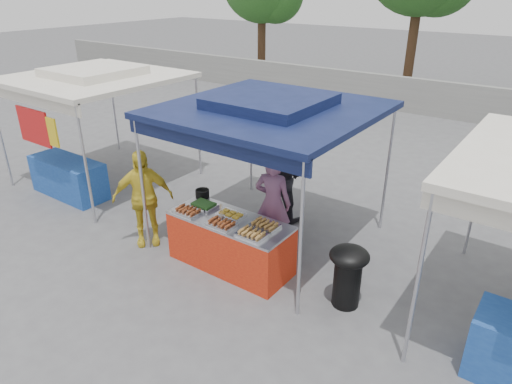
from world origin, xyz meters
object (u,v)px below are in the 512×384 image
Objects in this scene: cooking_pot at (202,193)px; wok_burner at (348,271)px; vendor_woman at (273,203)px; vendor_table at (230,243)px; customer_person at (143,198)px; helper_man at (283,176)px.

wok_burner is at bearing -3.09° from cooking_pot.
cooking_pot is at bearing 10.09° from vendor_woman.
wok_burner is at bearing 5.70° from vendor_table.
wok_burner is (1.94, 0.19, 0.13)m from vendor_table.
cooking_pot is at bearing -7.93° from customer_person.
helper_man is (-0.23, 1.90, 0.43)m from vendor_table.
helper_man is at bearing 67.56° from cooking_pot.
helper_man is 2.62m from customer_person.
cooking_pot is at bearing 158.40° from vendor_table.
customer_person is at bearing 54.50° from helper_man.
customer_person is at bearing -160.47° from wok_burner.
vendor_woman is at bearing 74.43° from vendor_table.
vendor_woman is 2.21m from customer_person.
vendor_table is 1.16× the size of helper_man.
cooking_pot is 0.25× the size of wok_burner.
cooking_pot is 2.84m from wok_burner.
vendor_table is 2.14× the size of wok_burner.
wok_burner is 2.78m from helper_man.
vendor_table is 1.95m from wok_burner.
vendor_woman reaches higher than wok_burner.
vendor_woman is (0.24, 0.85, 0.43)m from vendor_table.
customer_person is at bearing -140.68° from cooking_pot.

